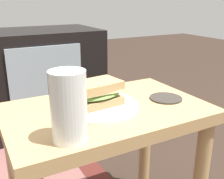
% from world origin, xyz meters
% --- Properties ---
extents(side_table, '(0.56, 0.36, 0.46)m').
position_xyz_m(side_table, '(0.00, 0.00, 0.37)').
color(side_table, tan).
rests_on(side_table, ground).
extents(tv_cabinet, '(0.96, 0.46, 0.58)m').
position_xyz_m(tv_cabinet, '(-0.10, 0.95, 0.29)').
color(tv_cabinet, black).
rests_on(tv_cabinet, ground).
extents(plate, '(0.24, 0.24, 0.01)m').
position_xyz_m(plate, '(-0.03, 0.01, 0.47)').
color(plate, silver).
rests_on(plate, side_table).
extents(sandwich_front, '(0.15, 0.10, 0.07)m').
position_xyz_m(sandwich_front, '(-0.03, 0.01, 0.50)').
color(sandwich_front, tan).
rests_on(sandwich_front, plate).
extents(beer_glass, '(0.08, 0.08, 0.15)m').
position_xyz_m(beer_glass, '(-0.15, -0.12, 0.54)').
color(beer_glass, silver).
rests_on(beer_glass, side_table).
extents(coaster, '(0.10, 0.10, 0.01)m').
position_xyz_m(coaster, '(0.19, -0.03, 0.46)').
color(coaster, '#332D28').
rests_on(coaster, side_table).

